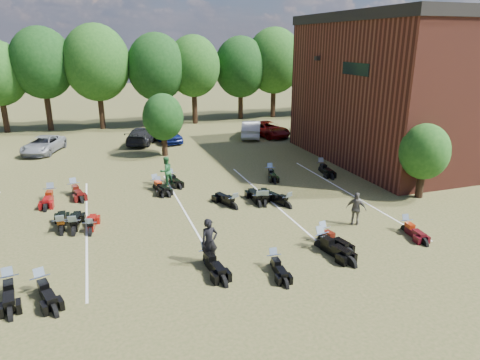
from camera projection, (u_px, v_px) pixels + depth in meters
name	position (u px, v px, depth m)	size (l,w,h in m)	color
ground	(258.00, 228.00, 21.02)	(160.00, 160.00, 0.00)	brown
car_2	(43.00, 145.00, 34.95)	(2.22, 4.82, 1.34)	gray
car_3	(142.00, 135.00, 38.16)	(2.02, 4.96, 1.44)	black
car_4	(167.00, 134.00, 38.65)	(1.76, 4.38, 1.49)	navy
car_5	(251.00, 129.00, 40.64)	(1.68, 4.82, 1.59)	#B7B8B2
car_6	(268.00, 129.00, 41.04)	(2.31, 5.02, 1.39)	#580605
car_7	(324.00, 124.00, 43.79)	(1.97, 4.84, 1.41)	#323337
person_black	(209.00, 242.00, 17.37)	(0.71, 0.47, 1.95)	black
person_green	(166.00, 171.00, 27.04)	(0.90, 0.70, 1.84)	#2A723A
person_grey	(356.00, 209.00, 21.15)	(0.99, 0.41, 1.68)	#5E5951
motorcycle_0	(11.00, 292.00, 15.65)	(0.75, 2.35, 1.31)	black
motorcycle_1	(42.00, 292.00, 15.64)	(0.73, 2.30, 1.28)	black
motorcycle_2	(207.00, 264.00, 17.63)	(0.76, 2.39, 1.33)	black
motorcycle_3	(273.00, 267.00, 17.37)	(0.64, 2.01, 1.12)	black
motorcycle_4	(321.00, 248.00, 18.98)	(0.80, 2.51, 1.40)	black
motorcycle_5	(323.00, 241.00, 19.66)	(0.73, 2.29, 1.28)	black
motorcycle_6	(405.00, 231.00, 20.67)	(0.66, 2.07, 1.15)	#460A12
motorcycle_7	(91.00, 234.00, 20.34)	(0.68, 2.12, 1.18)	maroon
motorcycle_8	(62.00, 233.00, 20.43)	(0.78, 2.43, 1.36)	black
motorcycle_9	(74.00, 234.00, 20.37)	(0.77, 2.43, 1.36)	black
motorcycle_10	(234.00, 208.00, 23.46)	(0.74, 2.31, 1.29)	black
motorcycle_11	(259.00, 206.00, 23.80)	(0.75, 2.36, 1.32)	black
motorcycle_12	(265.00, 206.00, 23.85)	(0.75, 2.36, 1.31)	black
motorcycle_13	(287.00, 207.00, 23.60)	(0.73, 2.30, 1.28)	black
motorcycle_14	(75.00, 193.00, 25.75)	(0.75, 2.36, 1.32)	#460A0A
motorcycle_15	(52.00, 199.00, 24.81)	(0.77, 2.41, 1.34)	maroon
motorcycle_16	(159.00, 189.00, 26.47)	(0.64, 2.01, 1.12)	black
motorcycle_17	(156.00, 189.00, 26.55)	(0.74, 2.31, 1.29)	black
motorcycle_18	(171.00, 182.00, 27.89)	(0.68, 2.13, 1.19)	black
motorcycle_19	(270.00, 176.00, 29.10)	(0.70, 2.19, 1.22)	black
motorcycle_20	(321.00, 171.00, 30.12)	(0.77, 2.41, 1.35)	black
brick_building	(474.00, 85.00, 34.25)	(25.40, 15.20, 10.70)	maroon
tree_line	(150.00, 65.00, 44.83)	(56.00, 6.00, 9.79)	black
young_tree_near_building	(425.00, 152.00, 24.31)	(2.80, 2.80, 4.16)	black
young_tree_midfield	(163.00, 117.00, 33.38)	(3.20, 3.20, 4.70)	black
parking_lines	(186.00, 213.00, 22.79)	(20.10, 14.00, 0.01)	silver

